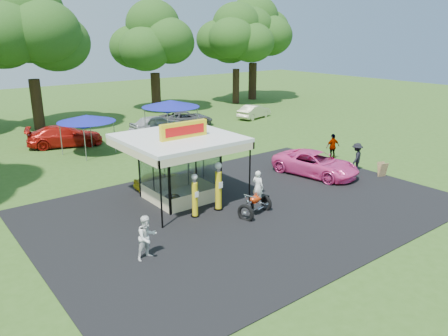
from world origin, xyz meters
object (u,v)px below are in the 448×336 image
(kiosk_car, at_px, (159,180))
(tent_east, at_px, (171,104))
(spectator_west, at_px, (147,237))
(bg_car_b, at_px, (65,136))
(tent_west, at_px, (86,119))
(motorcycle, at_px, (257,197))
(spectator_east_a, at_px, (357,157))
(bg_car_e, at_px, (254,112))
(gas_pump_right, at_px, (218,187))
(bg_car_c, at_px, (157,124))
(gas_station_kiosk, at_px, (180,167))
(a_frame_sign, at_px, (382,170))
(pink_sedan, at_px, (315,164))
(gas_pump_left, at_px, (195,197))
(spectator_east_b, at_px, (333,147))
(bg_car_d, at_px, (185,119))

(kiosk_car, distance_m, tent_east, 11.73)
(spectator_west, xyz_separation_m, bg_car_b, (3.31, 19.29, -0.09))
(tent_west, bearing_deg, motorcycle, -81.71)
(spectator_east_a, distance_m, bg_car_e, 18.31)
(gas_pump_right, height_order, bg_car_b, gas_pump_right)
(spectator_east_a, relative_size, bg_car_c, 0.39)
(gas_station_kiosk, relative_size, spectator_west, 3.05)
(a_frame_sign, bearing_deg, tent_east, 126.16)
(pink_sedan, xyz_separation_m, tent_west, (-9.05, 13.15, 1.82))
(gas_station_kiosk, distance_m, pink_sedan, 8.85)
(motorcycle, relative_size, spectator_east_a, 1.23)
(gas_pump_right, height_order, pink_sedan, gas_pump_right)
(pink_sedan, height_order, tent_west, tent_west)
(tent_west, bearing_deg, gas_pump_left, -91.11)
(spectator_east_b, bearing_deg, bg_car_d, -68.30)
(a_frame_sign, height_order, bg_car_b, bg_car_b)
(motorcycle, distance_m, spectator_east_b, 11.13)
(gas_station_kiosk, relative_size, gas_pump_right, 2.21)
(tent_east, bearing_deg, gas_pump_right, -112.55)
(spectator_east_b, bearing_deg, a_frame_sign, 95.04)
(kiosk_car, distance_m, bg_car_d, 16.66)
(spectator_west, bearing_deg, pink_sedan, 4.73)
(gas_pump_right, bearing_deg, spectator_east_a, -1.66)
(bg_car_d, relative_size, tent_west, 1.26)
(bg_car_d, bearing_deg, spectator_east_a, -163.67)
(spectator_east_b, bearing_deg, motorcycle, 34.75)
(gas_pump_left, height_order, bg_car_d, gas_pump_left)
(bg_car_e, relative_size, tent_east, 0.89)
(bg_car_b, distance_m, tent_east, 8.43)
(kiosk_car, distance_m, tent_west, 9.56)
(kiosk_car, height_order, pink_sedan, pink_sedan)
(spectator_east_a, bearing_deg, a_frame_sign, 78.19)
(bg_car_c, bearing_deg, tent_west, 111.43)
(motorcycle, xyz_separation_m, spectator_east_b, (10.42, 3.90, 0.01))
(gas_pump_left, relative_size, bg_car_c, 0.46)
(bg_car_e, bearing_deg, gas_pump_left, 117.63)
(gas_pump_left, relative_size, tent_west, 0.53)
(pink_sedan, bearing_deg, bg_car_b, 109.52)
(pink_sedan, relative_size, bg_car_b, 0.96)
(gas_pump_right, bearing_deg, tent_west, 94.59)
(tent_east, bearing_deg, tent_west, -178.98)
(gas_station_kiosk, relative_size, gas_pump_left, 2.51)
(spectator_west, relative_size, bg_car_d, 0.35)
(spectator_east_b, xyz_separation_m, bg_car_e, (5.57, 14.39, -0.21))
(gas_station_kiosk, bearing_deg, spectator_east_a, -13.44)
(tent_west, bearing_deg, kiosk_car, -87.45)
(gas_pump_left, relative_size, tent_east, 0.47)
(motorcycle, distance_m, a_frame_sign, 9.74)
(bg_car_c, distance_m, bg_car_d, 3.72)
(bg_car_c, bearing_deg, bg_car_d, -73.75)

